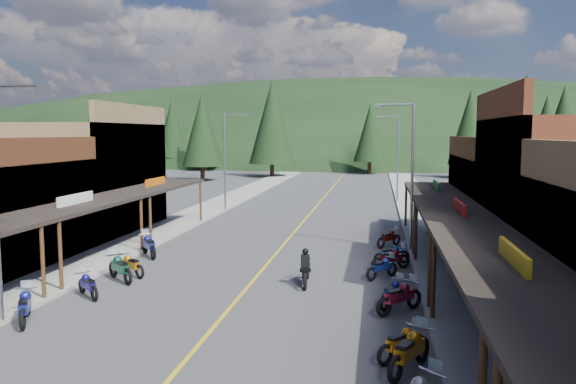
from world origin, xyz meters
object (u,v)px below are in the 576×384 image
at_px(bike_west_9, 149,244).
at_px(pine_10, 202,130).
at_px(streetlight_2, 409,170).
at_px(pine_8, 143,137).
at_px(bike_west_8, 131,264).
at_px(pine_9, 546,133).
at_px(bike_east_11, 389,237).
at_px(shop_west_3, 81,177).
at_px(streetlight_1, 227,157).
at_px(bike_west_7, 120,267).
at_px(bike_east_4, 410,349).
at_px(pine_1, 204,128).
at_px(pine_3, 370,133).
at_px(rider_on_bike, 306,270).
at_px(pedestrian_east_a, 486,314).
at_px(pine_11, 525,125).
at_px(bike_east_9, 391,258).
at_px(bike_east_8, 382,267).
at_px(bike_east_5, 402,342).
at_px(bike_west_5, 25,305).
at_px(pedestrian_east_b, 428,220).
at_px(bike_west_6, 88,284).
at_px(bike_east_10, 392,253).
at_px(pine_0, 93,133).
at_px(pine_2, 272,122).
at_px(pine_7, 172,129).
at_px(shop_east_3, 526,201).
at_px(pine_4, 470,127).
at_px(streetlight_3, 396,154).
at_px(bike_east_6, 399,296).
at_px(pine_5, 563,123).

bearing_deg(bike_west_9, pine_10, 67.08).
distance_m(streetlight_2, pine_8, 43.18).
relative_size(bike_west_8, bike_west_9, 0.86).
distance_m(pine_10, bike_west_9, 47.27).
distance_m(pine_9, bike_east_11, 40.58).
bearing_deg(shop_west_3, streetlight_1, 57.44).
bearing_deg(streetlight_2, bike_west_7, -146.99).
bearing_deg(bike_east_4, streetlight_2, 115.71).
bearing_deg(pine_1, pine_3, -8.13).
height_order(pine_3, rider_on_bike, pine_3).
xyz_separation_m(pine_10, pedestrian_east_a, (26.57, -55.29, -5.84)).
height_order(pine_11, bike_east_9, pine_11).
bearing_deg(bike_east_8, bike_east_5, -45.11).
bearing_deg(bike_west_5, bike_west_7, 53.94).
relative_size(pine_10, pedestrian_east_b, 7.10).
xyz_separation_m(bike_west_6, bike_east_10, (11.83, 7.50, 0.01)).
relative_size(pine_0, pine_2, 0.79).
xyz_separation_m(bike_east_4, rider_on_bike, (-3.84, 8.20, 0.00)).
distance_m(shop_west_3, pine_7, 67.32).
xyz_separation_m(shop_east_3, pine_4, (4.25, 48.70, 4.70)).
relative_size(pine_4, bike_east_9, 6.06).
bearing_deg(pedestrian_east_b, pedestrian_east_a, 47.38).
distance_m(pine_4, pine_9, 16.18).
height_order(bike_west_7, bike_west_9, bike_west_9).
distance_m(pine_8, bike_west_8, 42.93).
height_order(pedestrian_east_a, pedestrian_east_b, pedestrian_east_b).
bearing_deg(pine_11, bike_east_5, -107.29).
bearing_deg(bike_east_5, pine_7, 157.63).
xyz_separation_m(pine_0, pine_2, (30.00, -4.00, 1.51)).
bearing_deg(bike_west_6, rider_on_bike, -27.33).
xyz_separation_m(streetlight_2, pine_0, (-46.95, 54.00, 2.02)).
xyz_separation_m(streetlight_3, pedestrian_east_b, (1.52, -16.89, -3.49)).
xyz_separation_m(pine_3, pedestrian_east_a, (4.57, -71.29, -5.54)).
height_order(bike_west_8, rider_on_bike, rider_on_bike).
bearing_deg(pine_11, bike_east_6, -108.85).
bearing_deg(bike_west_9, pedestrian_east_b, -7.43).
relative_size(pine_2, rider_on_bike, 6.33).
bearing_deg(bike_east_6, bike_west_5, -122.72).
height_order(pine_10, bike_east_4, pine_10).
bearing_deg(bike_east_4, rider_on_bike, 143.53).
relative_size(bike_east_8, rider_on_bike, 0.86).
bearing_deg(shop_east_3, pine_10, 129.37).
relative_size(streetlight_3, rider_on_bike, 3.62).
xyz_separation_m(pine_5, bike_east_9, (-28.05, -68.25, -7.40)).
bearing_deg(bike_east_9, pine_8, -176.25).
height_order(pine_0, pine_7, pine_7).
height_order(streetlight_2, bike_west_5, streetlight_2).
distance_m(bike_east_8, pedestrian_east_b, 11.43).
bearing_deg(pine_5, rider_on_bike, -113.86).
distance_m(streetlight_3, pine_5, 50.08).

